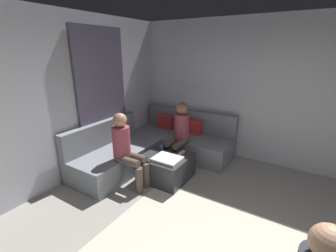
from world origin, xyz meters
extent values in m
cube|color=silver|center=(0.00, 2.94, 1.35)|extent=(6.00, 0.12, 2.70)
cube|color=silver|center=(-2.94, 0.00, 1.35)|extent=(0.12, 6.00, 2.70)
cube|color=#595166|center=(-2.84, 1.30, 1.25)|extent=(0.06, 1.10, 2.50)
cube|color=gray|center=(-1.78, 2.41, 0.21)|extent=(2.10, 0.85, 0.42)
cube|color=gray|center=(-1.78, 2.76, 0.65)|extent=(2.10, 0.14, 0.45)
cube|color=gray|center=(-2.41, 1.13, 0.21)|extent=(0.85, 1.70, 0.42)
cube|color=gray|center=(-2.76, 1.13, 0.65)|extent=(0.14, 1.70, 0.45)
cube|color=red|center=(-2.28, 2.58, 0.54)|extent=(0.36, 0.12, 0.36)
cube|color=red|center=(-1.58, 2.58, 0.54)|extent=(0.36, 0.12, 0.36)
cube|color=#333338|center=(-1.50, 1.36, 0.21)|extent=(0.76, 0.76, 0.42)
cube|color=white|center=(-1.40, 1.24, 0.44)|extent=(0.44, 0.36, 0.04)
cylinder|color=#334C72|center=(-1.72, 1.54, 0.47)|extent=(0.08, 0.08, 0.10)
cube|color=white|center=(-1.32, 1.58, 0.43)|extent=(0.05, 0.15, 0.02)
cylinder|color=brown|center=(-1.49, 1.63, 0.21)|extent=(0.12, 0.12, 0.42)
cylinder|color=brown|center=(-1.67, 1.63, 0.21)|extent=(0.12, 0.12, 0.42)
cylinder|color=brown|center=(-1.49, 1.83, 0.48)|extent=(0.12, 0.40, 0.12)
cylinder|color=brown|center=(-1.67, 1.83, 0.48)|extent=(0.12, 0.40, 0.12)
cylinder|color=#993F4C|center=(-1.58, 2.03, 0.73)|extent=(0.28, 0.28, 0.50)
sphere|color=#8C664C|center=(-1.58, 2.03, 1.09)|extent=(0.22, 0.22, 0.22)
cylinder|color=brown|center=(-1.63, 0.96, 0.21)|extent=(0.12, 0.12, 0.42)
cylinder|color=brown|center=(-1.63, 0.78, 0.21)|extent=(0.12, 0.12, 0.42)
cylinder|color=brown|center=(-1.83, 0.96, 0.48)|extent=(0.40, 0.12, 0.12)
cylinder|color=brown|center=(-1.83, 0.78, 0.48)|extent=(0.40, 0.12, 0.12)
cylinder|color=#993F4C|center=(-2.03, 0.87, 0.73)|extent=(0.28, 0.28, 0.50)
sphere|color=tan|center=(-2.03, 0.87, 1.09)|extent=(0.22, 0.22, 0.22)
sphere|color=tan|center=(0.62, -0.24, 1.07)|extent=(0.22, 0.22, 0.22)
camera|label=1|loc=(0.39, -1.62, 2.13)|focal=24.75mm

